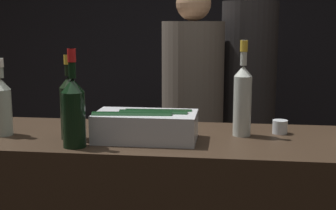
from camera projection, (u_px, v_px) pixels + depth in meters
name	position (u px, v px, depth m)	size (l,w,h in m)	color
wall_back_chalkboard	(202.00, 30.00, 4.06)	(6.40, 0.06, 2.80)	black
ice_bin_with_bottles	(146.00, 124.00, 1.76)	(0.38, 0.21, 0.12)	#B7BABF
candle_votive	(280.00, 127.00, 1.88)	(0.06, 0.06, 0.05)	silver
rose_wine_bottle	(243.00, 97.00, 1.82)	(0.07, 0.07, 0.37)	#B2B7AD
white_wine_bottle	(1.00, 104.00, 1.84)	(0.08, 0.08, 0.30)	#9EA899
champagne_bottle	(70.00, 104.00, 1.78)	(0.07, 0.07, 0.32)	black
red_wine_bottle_burgundy	(74.00, 110.00, 1.66)	(0.08, 0.08, 0.35)	black
person_in_hoodie	(192.00, 110.00, 2.89)	(0.38, 0.38, 1.68)	black
person_blond_tee	(248.00, 93.00, 3.03)	(0.36, 0.36, 1.81)	black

